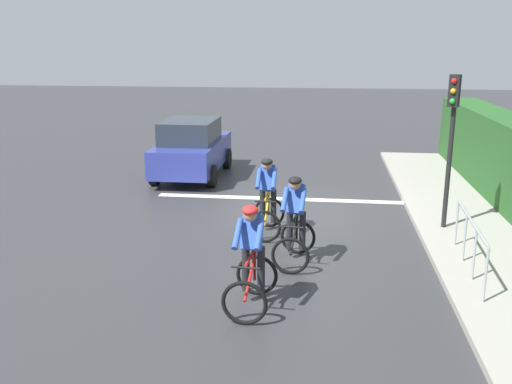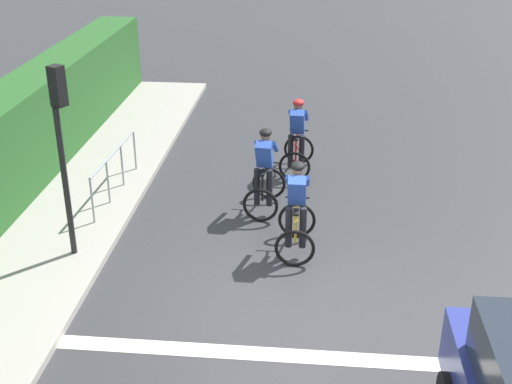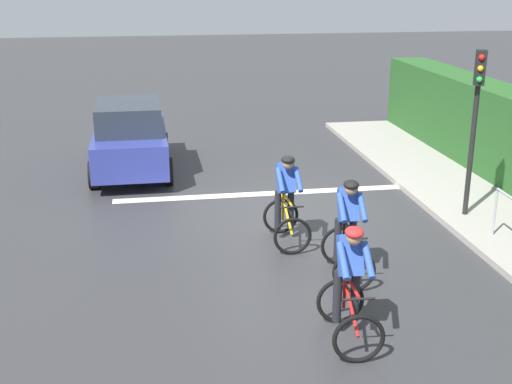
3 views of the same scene
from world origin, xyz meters
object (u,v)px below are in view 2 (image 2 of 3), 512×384
at_px(cyclist_mid, 296,211).
at_px(traffic_light_near_crossing, 62,136).
at_px(pedestrian_railing_kerbside, 114,165).
at_px(cyclist_lead, 297,139).
at_px(cyclist_second, 265,173).

relative_size(cyclist_mid, traffic_light_near_crossing, 0.50).
bearing_deg(pedestrian_railing_kerbside, cyclist_mid, -26.03).
distance_m(traffic_light_near_crossing, pedestrian_railing_kerbside, 2.76).
height_order(cyclist_lead, cyclist_mid, same).
bearing_deg(cyclist_lead, cyclist_second, -105.95).
bearing_deg(cyclist_second, cyclist_mid, -66.64).
distance_m(cyclist_lead, pedestrian_railing_kerbside, 3.93).
distance_m(cyclist_second, traffic_light_near_crossing, 3.96).
bearing_deg(cyclist_lead, cyclist_mid, -87.91).
height_order(cyclist_second, pedestrian_railing_kerbside, cyclist_second).
bearing_deg(cyclist_mid, pedestrian_railing_kerbside, 153.97).
xyz_separation_m(traffic_light_near_crossing, pedestrian_railing_kerbside, (0.03, 2.33, -1.47)).
bearing_deg(cyclist_second, cyclist_lead, 74.05).
bearing_deg(pedestrian_railing_kerbside, traffic_light_near_crossing, -90.85).
relative_size(cyclist_mid, pedestrian_railing_kerbside, 0.64).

